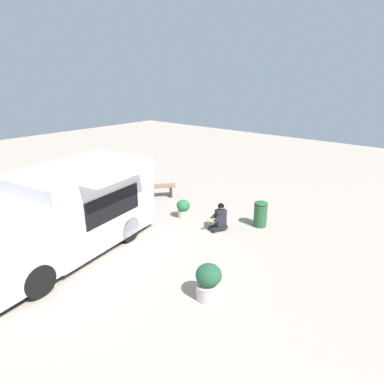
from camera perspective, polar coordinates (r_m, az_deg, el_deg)
ground_plane at (r=9.68m, az=-13.98°, el=-9.04°), size 40.00×40.00×0.00m
food_truck at (r=9.26m, az=-21.52°, el=-3.70°), size 5.34×3.31×2.27m
person_customer at (r=10.19m, az=4.93°, el=-4.90°), size 0.77×0.58×0.88m
planter_flowering_near at (r=11.00m, az=-1.56°, el=-2.86°), size 0.46×0.46×0.63m
planter_flowering_far at (r=7.18m, az=2.95°, el=-15.55°), size 0.57×0.57×0.82m
plaza_bench at (r=12.88m, az=-6.89°, el=0.62°), size 1.60×1.43×0.49m
trash_bin at (r=10.56m, az=12.04°, el=-3.81°), size 0.43×0.43×0.84m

